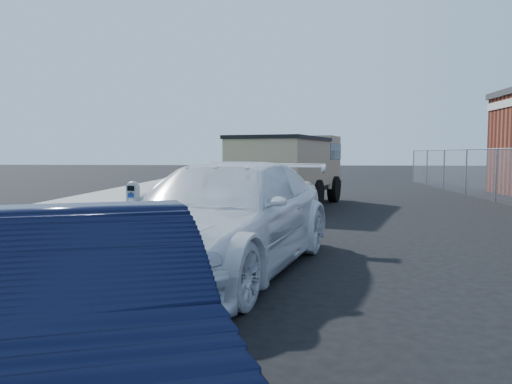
# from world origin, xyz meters

# --- Properties ---
(ground) EXTENTS (120.00, 120.00, 0.00)m
(ground) POSITION_xyz_m (0.00, 0.00, 0.00)
(ground) COLOR black
(ground) RESTS_ON ground
(streetside) EXTENTS (6.12, 50.00, 0.15)m
(streetside) POSITION_xyz_m (-5.57, 2.00, 0.07)
(streetside) COLOR gray
(streetside) RESTS_ON ground
(parking_meter) EXTENTS (0.18, 0.14, 1.17)m
(parking_meter) POSITION_xyz_m (-2.91, -0.88, 0.96)
(parking_meter) COLOR #3F4247
(parking_meter) RESTS_ON ground
(white_wagon) EXTENTS (3.43, 5.65, 1.53)m
(white_wagon) POSITION_xyz_m (-1.73, -0.39, 0.77)
(white_wagon) COLOR white
(white_wagon) RESTS_ON ground
(navy_sedan) EXTENTS (2.80, 4.19, 1.31)m
(navy_sedan) POSITION_xyz_m (-2.03, -4.49, 0.65)
(navy_sedan) COLOR black
(navy_sedan) RESTS_ON ground
(dump_truck) EXTENTS (3.66, 6.06, 2.23)m
(dump_truck) POSITION_xyz_m (-0.89, 8.33, 1.26)
(dump_truck) COLOR black
(dump_truck) RESTS_ON ground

